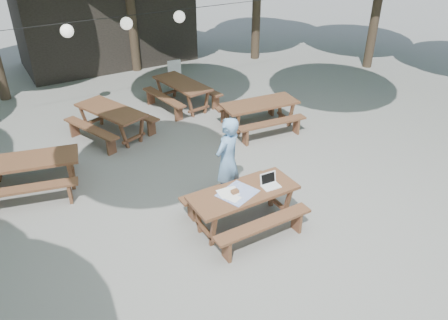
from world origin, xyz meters
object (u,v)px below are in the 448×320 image
at_px(picnic_table_nw, 31,174).
at_px(woman, 227,161).
at_px(main_picnic_table, 243,207).
at_px(plastic_chair, 177,81).

height_order(picnic_table_nw, woman, woman).
height_order(main_picnic_table, picnic_table_nw, same).
bearing_deg(picnic_table_nw, woman, -21.49).
bearing_deg(picnic_table_nw, main_picnic_table, -31.61).
distance_m(picnic_table_nw, plastic_chair, 6.36).
relative_size(main_picnic_table, picnic_table_nw, 0.90).
distance_m(main_picnic_table, plastic_chair, 7.26).
bearing_deg(main_picnic_table, picnic_table_nw, 134.64).
bearing_deg(main_picnic_table, plastic_chair, 74.46).
xyz_separation_m(picnic_table_nw, plastic_chair, (5.12, 3.77, -0.13)).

